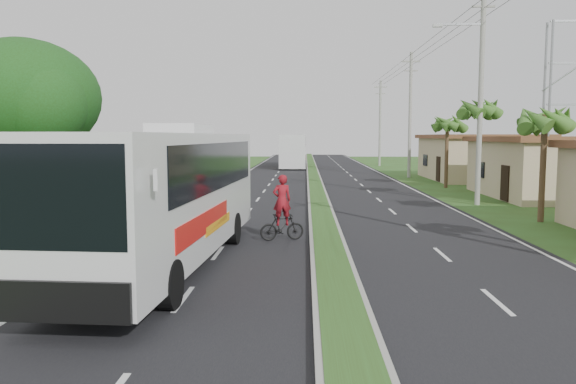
{
  "coord_description": "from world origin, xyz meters",
  "views": [
    {
      "loc": [
        -0.76,
        -12.26,
        3.68
      ],
      "look_at": [
        -1.34,
        6.56,
        1.8
      ],
      "focal_mm": 35.0,
      "sensor_mm": 36.0,
      "label": 1
    }
  ],
  "objects": [
    {
      "name": "ground",
      "position": [
        0.0,
        0.0,
        0.0
      ],
      "size": [
        180.0,
        180.0,
        0.0
      ],
      "primitive_type": "plane",
      "color": "#30491A",
      "rests_on": "ground"
    },
    {
      "name": "road_asphalt",
      "position": [
        0.0,
        20.0,
        0.01
      ],
      "size": [
        14.0,
        160.0,
        0.02
      ],
      "primitive_type": "cube",
      "color": "black",
      "rests_on": "ground"
    },
    {
      "name": "median_strip",
      "position": [
        0.0,
        20.0,
        0.1
      ],
      "size": [
        1.2,
        160.0,
        0.18
      ],
      "color": "gray",
      "rests_on": "ground"
    },
    {
      "name": "lane_edge_left",
      "position": [
        -6.7,
        20.0,
        0.0
      ],
      "size": [
        0.12,
        160.0,
        0.01
      ],
      "primitive_type": "cube",
      "color": "silver",
      "rests_on": "ground"
    },
    {
      "name": "lane_edge_right",
      "position": [
        6.7,
        20.0,
        0.0
      ],
      "size": [
        0.12,
        160.0,
        0.01
      ],
      "primitive_type": "cube",
      "color": "silver",
      "rests_on": "ground"
    },
    {
      "name": "shop_mid",
      "position": [
        14.0,
        22.0,
        1.86
      ],
      "size": [
        7.6,
        10.6,
        3.67
      ],
      "color": "tan",
      "rests_on": "ground"
    },
    {
      "name": "shop_far",
      "position": [
        14.0,
        36.0,
        1.93
      ],
      "size": [
        8.6,
        11.6,
        3.82
      ],
      "color": "tan",
      "rests_on": "ground"
    },
    {
      "name": "palm_verge_b",
      "position": [
        9.4,
        12.0,
        4.36
      ],
      "size": [
        2.4,
        2.4,
        5.05
      ],
      "color": "#473321",
      "rests_on": "ground"
    },
    {
      "name": "palm_verge_c",
      "position": [
        8.8,
        19.0,
        5.12
      ],
      "size": [
        2.4,
        2.4,
        5.85
      ],
      "color": "#473321",
      "rests_on": "ground"
    },
    {
      "name": "palm_verge_d",
      "position": [
        9.3,
        28.0,
        4.55
      ],
      "size": [
        2.4,
        2.4,
        5.25
      ],
      "color": "#473321",
      "rests_on": "ground"
    },
    {
      "name": "shade_tree",
      "position": [
        -12.11,
        10.02,
        5.03
      ],
      "size": [
        6.3,
        6.0,
        7.54
      ],
      "color": "#473321",
      "rests_on": "ground"
    },
    {
      "name": "utility_pole_b",
      "position": [
        8.47,
        18.0,
        6.26
      ],
      "size": [
        3.2,
        0.28,
        12.0
      ],
      "color": "gray",
      "rests_on": "ground"
    },
    {
      "name": "utility_pole_c",
      "position": [
        8.5,
        38.0,
        5.67
      ],
      "size": [
        1.6,
        0.28,
        11.0
      ],
      "color": "gray",
      "rests_on": "ground"
    },
    {
      "name": "utility_pole_d",
      "position": [
        8.5,
        58.0,
        5.42
      ],
      "size": [
        1.6,
        0.28,
        10.5
      ],
      "color": "gray",
      "rests_on": "ground"
    },
    {
      "name": "coach_bus_main",
      "position": [
        -4.56,
        3.36,
        2.22
      ],
      "size": [
        3.33,
        12.63,
        4.04
      ],
      "rotation": [
        0.0,
        0.0,
        -0.06
      ],
      "color": "silver",
      "rests_on": "ground"
    },
    {
      "name": "coach_bus_far",
      "position": [
        -2.18,
        54.34,
        2.18
      ],
      "size": [
        2.95,
        13.21,
        3.85
      ],
      "rotation": [
        0.0,
        0.0,
        0.0
      ],
      "color": "silver",
      "rests_on": "ground"
    },
    {
      "name": "motorcyclist",
      "position": [
        -1.57,
        7.24,
        0.89
      ],
      "size": [
        1.64,
        0.86,
        2.34
      ],
      "rotation": [
        0.0,
        0.0,
        0.28
      ],
      "color": "black",
      "rests_on": "ground"
    }
  ]
}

